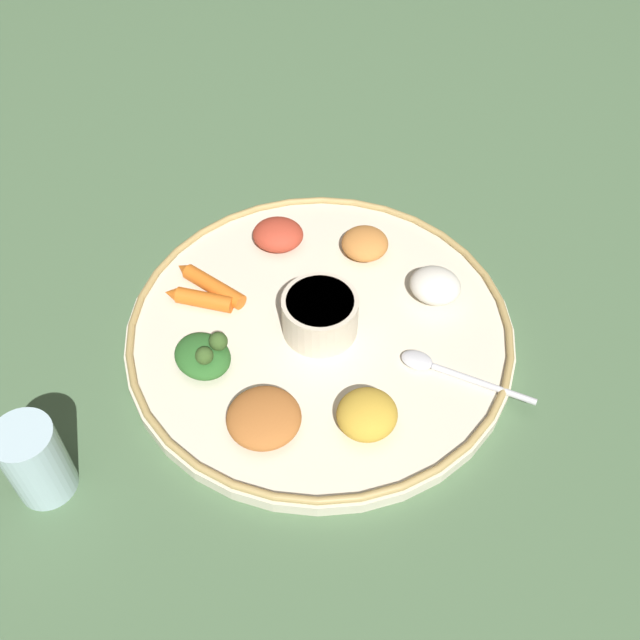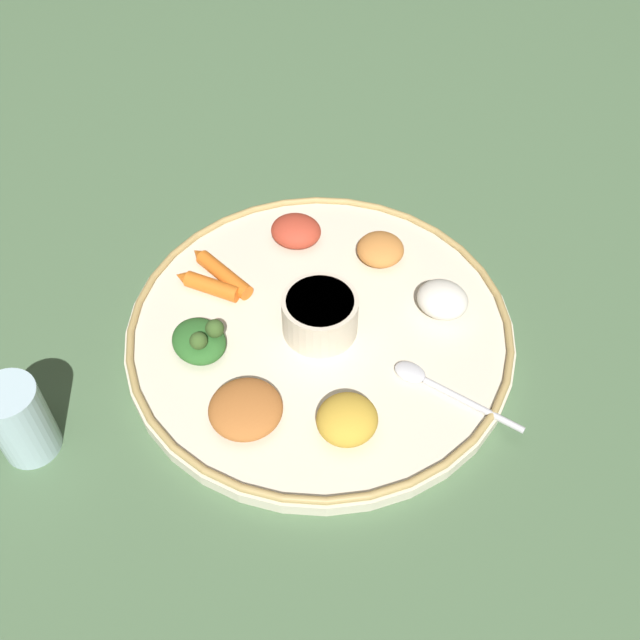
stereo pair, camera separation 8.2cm
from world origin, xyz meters
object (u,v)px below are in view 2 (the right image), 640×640
at_px(center_bowl, 320,314).
at_px(drinking_glass, 22,424).
at_px(greens_pile, 200,340).
at_px(carrot_outer, 207,285).
at_px(spoon, 436,386).
at_px(carrot_near_spoon, 221,272).

bearing_deg(center_bowl, drinking_glass, 46.39).
bearing_deg(greens_pile, center_bowl, -146.85).
xyz_separation_m(carrot_outer, drinking_glass, (0.08, 0.24, 0.01)).
bearing_deg(carrot_outer, spoon, 172.43).
distance_m(center_bowl, spoon, 0.14).
distance_m(carrot_near_spoon, carrot_outer, 0.02).
relative_size(spoon, drinking_glass, 1.57).
bearing_deg(greens_pile, spoon, -170.71).
height_order(carrot_near_spoon, drinking_glass, drinking_glass).
height_order(spoon, greens_pile, greens_pile).
bearing_deg(center_bowl, carrot_outer, -2.74).
xyz_separation_m(greens_pile, carrot_near_spoon, (0.03, -0.10, -0.01)).
bearing_deg(drinking_glass, carrot_outer, -108.53).
bearing_deg(carrot_outer, center_bowl, 177.26).
distance_m(greens_pile, carrot_outer, 0.08).
bearing_deg(carrot_outer, carrot_near_spoon, -102.49).
xyz_separation_m(spoon, greens_pile, (0.25, 0.04, 0.01)).
relative_size(spoon, greens_pile, 1.71).
distance_m(spoon, drinking_glass, 0.41).
xyz_separation_m(greens_pile, carrot_outer, (0.03, -0.08, -0.01)).
xyz_separation_m(center_bowl, drinking_glass, (0.22, 0.23, -0.00)).
height_order(greens_pile, carrot_near_spoon, greens_pile).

